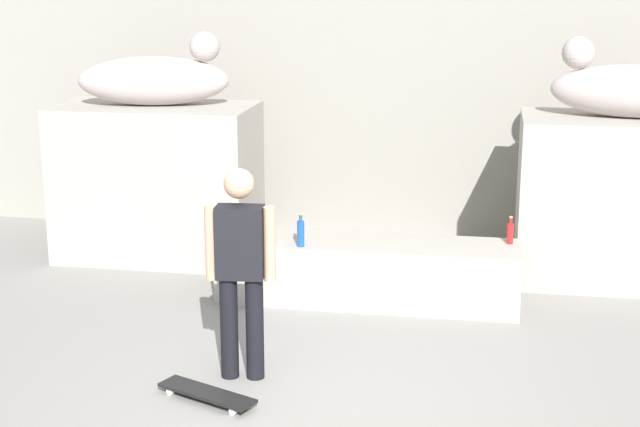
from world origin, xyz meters
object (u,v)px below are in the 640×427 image
(statue_reclining_left, at_px, (157,79))
(skateboard, at_px, (207,393))
(bottle_blue, at_px, (301,233))
(bottle_red, at_px, (510,233))
(statue_reclining_right, at_px, (630,89))
(skater, at_px, (241,265))
(bottle_orange, at_px, (272,225))

(statue_reclining_left, height_order, skateboard, statue_reclining_left)
(statue_reclining_left, distance_m, bottle_blue, 2.58)
(bottle_red, bearing_deg, bottle_blue, -167.28)
(statue_reclining_left, relative_size, skateboard, 2.06)
(statue_reclining_right, xyz_separation_m, bottle_red, (-1.10, -0.93, -1.26))
(skater, relative_size, bottle_orange, 5.31)
(bottle_blue, bearing_deg, skater, -94.88)
(bottle_orange, distance_m, bottle_blue, 0.39)
(statue_reclining_right, height_order, bottle_red, statue_reclining_right)
(statue_reclining_left, relative_size, bottle_orange, 5.32)
(bottle_red, bearing_deg, statue_reclining_left, 166.04)
(statue_reclining_right, bearing_deg, bottle_blue, 33.25)
(statue_reclining_left, bearing_deg, statue_reclining_right, -10.63)
(statue_reclining_left, relative_size, statue_reclining_right, 1.00)
(skateboard, distance_m, bottle_blue, 2.24)
(skateboard, distance_m, bottle_orange, 2.43)
(statue_reclining_right, distance_m, bottle_red, 1.91)
(statue_reclining_right, height_order, skater, statue_reclining_right)
(skater, relative_size, skateboard, 2.05)
(skater, distance_m, bottle_red, 2.93)
(skater, height_order, bottle_red, skater)
(skateboard, xyz_separation_m, bottle_blue, (0.29, 2.12, 0.66))
(skateboard, bearing_deg, skater, -84.18)
(statue_reclining_left, height_order, skater, statue_reclining_left)
(bottle_orange, relative_size, bottle_blue, 1.00)
(skater, distance_m, skateboard, 0.99)
(bottle_red, relative_size, bottle_orange, 0.83)
(statue_reclining_right, height_order, skateboard, statue_reclining_right)
(bottle_red, height_order, bottle_blue, bottle_blue)
(statue_reclining_right, distance_m, bottle_orange, 3.74)
(statue_reclining_left, xyz_separation_m, bottle_orange, (1.49, -1.14, -1.23))
(skater, relative_size, bottle_red, 6.37)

